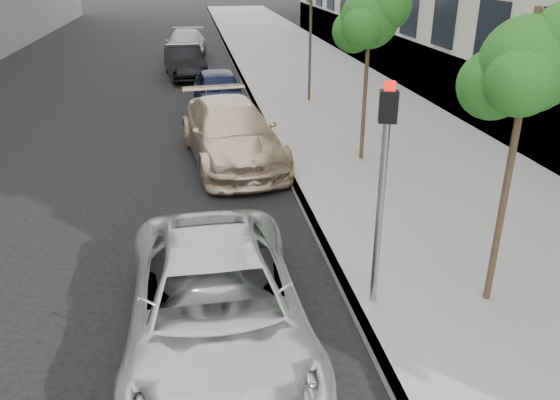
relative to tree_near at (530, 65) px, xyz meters
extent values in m
cube|color=gray|center=(1.07, 22.50, -3.57)|extent=(6.40, 72.00, 0.14)
cube|color=#9E9B93|center=(-2.05, 22.50, -3.57)|extent=(0.15, 72.00, 0.14)
cylinder|color=#38281C|center=(-0.03, 0.00, -1.40)|extent=(0.10, 0.10, 4.21)
sphere|color=#134D16|center=(-0.03, 0.00, 0.00)|extent=(1.25, 1.25, 1.25)
sphere|color=#134D16|center=(-0.33, 0.25, -0.30)|extent=(0.93, 0.93, 0.93)
cylinder|color=#38281C|center=(-0.03, 6.50, -1.43)|extent=(0.10, 0.10, 4.16)
sphere|color=#134D16|center=(-0.03, 6.50, -0.05)|extent=(1.38, 1.38, 1.38)
sphere|color=#134D16|center=(0.32, 6.30, 0.25)|extent=(1.11, 1.11, 1.11)
sphere|color=#134D16|center=(-0.33, 6.75, -0.35)|extent=(1.04, 1.04, 1.04)
cylinder|color=#38281C|center=(-0.03, 13.00, -1.01)|extent=(0.10, 0.10, 4.99)
cylinder|color=#939699|center=(-1.75, 0.23, -2.12)|extent=(0.10, 0.10, 2.77)
cube|color=black|center=(-1.75, 0.23, -0.53)|extent=(0.28, 0.24, 0.42)
cube|color=red|center=(-1.75, 0.23, -0.26)|extent=(0.16, 0.13, 0.12)
imported|color=#B6B9BB|center=(-4.12, -0.35, -2.95)|extent=(2.39, 5.04, 1.39)
imported|color=#CEB493|center=(-3.33, 7.23, -2.88)|extent=(2.77, 5.51, 1.53)
imported|color=black|center=(-3.33, 12.54, -2.94)|extent=(1.85, 4.20, 1.41)
imported|color=black|center=(-4.50, 18.79, -2.94)|extent=(1.99, 4.40, 1.40)
imported|color=#94969B|center=(-4.42, 24.01, -2.92)|extent=(2.40, 5.14, 1.45)
camera|label=1|loc=(-4.26, -6.42, 1.21)|focal=35.00mm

